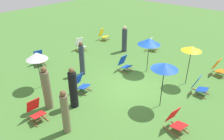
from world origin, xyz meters
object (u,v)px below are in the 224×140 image
object	(u,v)px
deckchair_7	(80,45)
deckchair_0	(199,86)
deckchair_9	(103,35)
deckchair_10	(39,58)
umbrella_0	(37,56)
umbrella_1	(149,41)
deckchair_5	(176,121)
deckchair_8	(81,84)
deckchair_2	(218,68)
deckchair_11	(125,64)
person_2	(82,59)
umbrella_2	(192,49)
person_1	(73,89)
deckchair_6	(36,111)
person_4	(47,89)
umbrella_3	(165,66)
person_3	(124,40)
deckchair_4	(152,45)
person_0	(65,113)

from	to	relation	value
deckchair_7	deckchair_0	bearing A→B (deg)	-77.79
deckchair_9	deckchair_10	bearing A→B (deg)	167.65
umbrella_0	umbrella_1	distance (m)	5.37
deckchair_9	deckchair_5	bearing A→B (deg)	-135.89
deckchair_8	umbrella_0	distance (m)	2.27
deckchair_2	deckchair_11	size ratio (longest dim) A/B	1.00
deckchair_10	person_2	world-z (taller)	person_2
deckchair_7	umbrella_2	distance (m)	7.12
deckchair_5	umbrella_1	bearing A→B (deg)	57.76
deckchair_5	person_1	world-z (taller)	person_1
umbrella_2	deckchair_6	bearing A→B (deg)	152.65
deckchair_8	deckchair_5	bearing A→B (deg)	-93.25
umbrella_1	person_4	bearing A→B (deg)	166.35
umbrella_3	person_2	size ratio (longest dim) A/B	1.09
person_3	deckchair_2	bearing A→B (deg)	-105.16
deckchair_5	person_3	size ratio (longest dim) A/B	0.51
umbrella_0	person_1	size ratio (longest dim) A/B	1.00
deckchair_8	umbrella_2	xyz separation A→B (m)	(3.68, -3.31, 1.41)
deckchair_9	umbrella_0	world-z (taller)	umbrella_0
umbrella_0	deckchair_5	bearing A→B (deg)	-76.77
umbrella_0	umbrella_3	size ratio (longest dim) A/B	0.90
deckchair_2	umbrella_0	distance (m)	8.85
deckchair_0	deckchair_11	distance (m)	3.86
deckchair_2	deckchair_11	bearing A→B (deg)	131.24
person_2	deckchair_10	bearing A→B (deg)	177.30
deckchair_6	umbrella_2	xyz separation A→B (m)	(6.07, -3.14, 1.41)
deckchair_4	person_2	size ratio (longest dim) A/B	0.49
deckchair_5	deckchair_11	world-z (taller)	same
deckchair_10	person_0	bearing A→B (deg)	-98.15
deckchair_9	person_3	bearing A→B (deg)	-119.19
deckchair_7	person_4	bearing A→B (deg)	-131.21
deckchair_9	umbrella_3	bearing A→B (deg)	-134.68
person_3	umbrella_3	bearing A→B (deg)	-149.33
deckchair_9	deckchair_2	bearing A→B (deg)	-104.14
deckchair_11	person_1	size ratio (longest dim) A/B	0.48
umbrella_0	umbrella_2	distance (m)	6.82
deckchair_4	person_4	bearing A→B (deg)	164.84
deckchair_4	umbrella_1	size ratio (longest dim) A/B	0.47
deckchair_11	person_1	xyz separation A→B (m)	(-3.80, -0.38, 0.44)
umbrella_2	person_0	xyz separation A→B (m)	(-5.75, 1.77, -0.98)
deckchair_2	umbrella_0	world-z (taller)	umbrella_0
deckchair_6	person_1	size ratio (longest dim) A/B	0.48
deckchair_0	umbrella_3	world-z (taller)	umbrella_3
person_4	deckchair_10	bearing A→B (deg)	-20.39
umbrella_1	person_3	size ratio (longest dim) A/B	1.10
deckchair_7	person_0	bearing A→B (deg)	-122.97
deckchair_6	person_4	size ratio (longest dim) A/B	0.46
person_2	person_0	bearing A→B (deg)	-69.18
deckchair_5	deckchair_9	size ratio (longest dim) A/B	1.00
deckchair_6	umbrella_3	size ratio (longest dim) A/B	0.44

